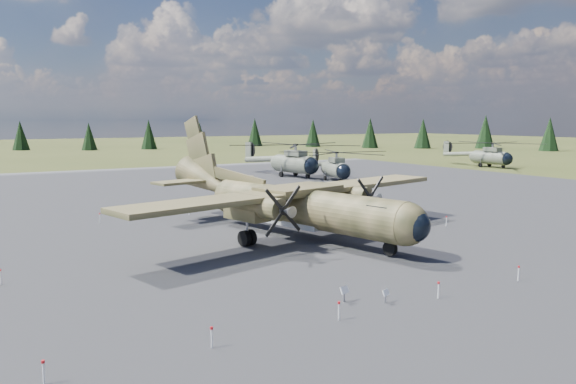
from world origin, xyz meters
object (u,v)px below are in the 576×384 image
transport_plane (289,199)px  helicopter_far (490,150)px  helicopter_mid (335,160)px  helicopter_near (293,153)px

transport_plane → helicopter_far: 72.66m
helicopter_mid → helicopter_far: helicopter_far is taller
transport_plane → helicopter_far: (63.80, 34.78, 0.50)m
helicopter_near → helicopter_mid: helicopter_near is taller
transport_plane → helicopter_near: 44.11m
helicopter_near → transport_plane: bearing=-130.6°
helicopter_mid → helicopter_far: 38.91m
helicopter_near → helicopter_mid: 8.28m
transport_plane → helicopter_near: transport_plane is taller
transport_plane → helicopter_near: size_ratio=1.16×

